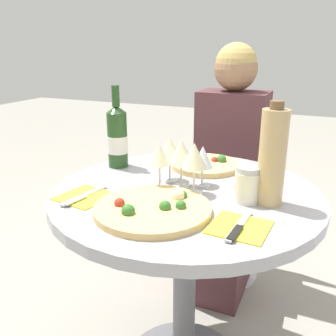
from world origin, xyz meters
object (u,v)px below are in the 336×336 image
(dining_table, at_px, (185,232))
(chair_behind_diner, at_px, (232,195))
(pizza_large, at_px, (153,208))
(wine_bottle, at_px, (117,137))
(seated_diner, at_px, (226,181))
(tall_carafe, at_px, (272,157))

(dining_table, height_order, chair_behind_diner, chair_behind_diner)
(pizza_large, bearing_deg, wine_bottle, 133.26)
(dining_table, distance_m, seated_diner, 0.62)
(seated_diner, distance_m, pizza_large, 0.84)
(dining_table, height_order, seated_diner, seated_diner)
(dining_table, bearing_deg, wine_bottle, 158.15)
(pizza_large, height_order, tall_carafe, tall_carafe)
(wine_bottle, height_order, tall_carafe, wine_bottle)
(chair_behind_diner, xyz_separation_m, tall_carafe, (0.29, -0.75, 0.45))
(seated_diner, bearing_deg, wine_bottle, 57.04)
(chair_behind_diner, bearing_deg, wine_bottle, 63.24)
(dining_table, bearing_deg, chair_behind_diner, 91.78)
(wine_bottle, distance_m, tall_carafe, 0.62)
(chair_behind_diner, xyz_separation_m, seated_diner, (-0.00, -0.14, 0.12))
(seated_diner, distance_m, tall_carafe, 0.76)
(dining_table, xyz_separation_m, seated_diner, (-0.02, 0.62, -0.03))
(dining_table, xyz_separation_m, chair_behind_diner, (-0.02, 0.76, -0.15))
(chair_behind_diner, relative_size, seated_diner, 0.73)
(seated_diner, distance_m, wine_bottle, 0.65)
(seated_diner, xyz_separation_m, pizza_large, (-0.00, -0.82, 0.19))
(pizza_large, bearing_deg, seated_diner, 89.89)
(dining_table, relative_size, wine_bottle, 2.82)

